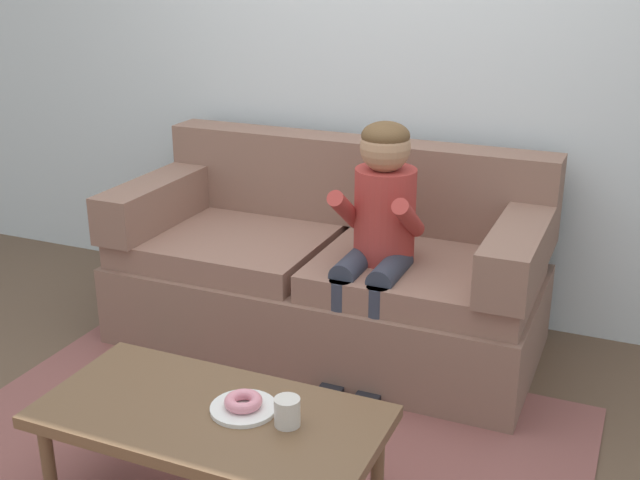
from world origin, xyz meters
The scene contains 10 objects.
ground centered at (0.00, 0.00, 0.00)m, with size 10.00×10.00×0.00m, color brown.
wall_back centered at (0.00, 1.40, 1.40)m, with size 8.00×0.10×2.80m, color silver.
area_rug centered at (0.00, -0.25, 0.01)m, with size 2.36×1.87×0.01m, color brown.
couch centered at (-0.10, 0.84, 0.34)m, with size 1.93×0.90×0.91m.
coffee_table centered at (0.05, -0.49, 0.36)m, with size 1.09×0.54×0.40m.
person_child centered at (0.21, 0.64, 0.67)m, with size 0.34×0.58×1.10m.
plate centered at (0.15, -0.44, 0.41)m, with size 0.21×0.21×0.01m, color white.
donut centered at (0.15, -0.44, 0.43)m, with size 0.12×0.12×0.04m, color pink.
mug centered at (0.31, -0.46, 0.45)m, with size 0.08×0.08×0.09m, color silver.
toy_controller centered at (-0.67, 0.11, 0.03)m, with size 0.23×0.09×0.05m.
Camera 1 is at (1.21, -2.30, 1.75)m, focal length 44.35 mm.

